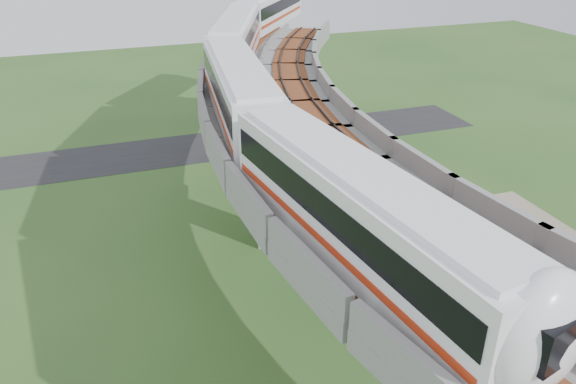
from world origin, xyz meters
The scene contains 12 objects.
ground centered at (0.00, 0.00, 0.00)m, with size 160.00×160.00×0.00m, color #2C5421.
dirt_lot centered at (14.00, -2.00, 0.02)m, with size 18.00×26.00×0.04m, color #80705D.
asphalt_road centered at (0.00, 30.00, 0.01)m, with size 60.00×8.00×0.03m, color #232326.
viaduct centered at (3.84, 0.00, 9.05)m, with size 19.58×73.98×11.40m.
metro_train centered at (1.97, 13.82, 12.31)m, with size 18.96×59.61×3.64m.
fence centered at (9.75, 0.00, 0.75)m, with size 3.87×38.73×1.50m.
tree_0 centered at (12.16, 23.07, 1.97)m, with size 2.33×2.33×2.97m.
tree_1 centered at (7.37, 12.63, 1.94)m, with size 2.02×2.02×2.81m.
tree_2 centered at (6.26, 4.08, 1.78)m, with size 2.60×2.60×2.89m.
tree_3 centered at (6.47, -7.68, 1.99)m, with size 2.43×2.43×3.03m.
car_red centered at (16.51, 0.93, 0.72)m, with size 1.45×4.15×1.37m, color maroon.
car_dark centered at (15.51, 2.24, 0.71)m, with size 1.88×4.62×1.34m, color black.
Camera 1 is at (-9.67, -23.15, 21.64)m, focal length 35.00 mm.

